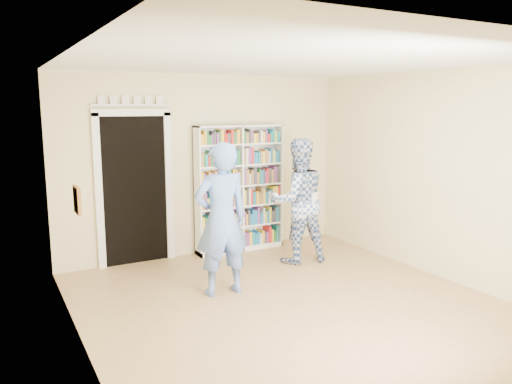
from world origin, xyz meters
TOP-DOWN VIEW (x-y plane):
  - floor at (0.00, 0.00)m, footprint 5.00×5.00m
  - ceiling at (0.00, 0.00)m, footprint 5.00×5.00m
  - wall_back at (0.00, 2.50)m, footprint 4.50×0.00m
  - wall_left at (-2.25, 0.00)m, footprint 0.00×5.00m
  - wall_right at (2.25, 0.00)m, footprint 0.00×5.00m
  - bookshelf at (0.49, 2.34)m, footprint 1.42×0.27m
  - doorway at (-1.10, 2.48)m, footprint 1.10×0.08m
  - wall_art at (-2.23, 0.20)m, footprint 0.03×0.25m
  - man_blue at (-0.53, 0.79)m, footprint 0.69×0.47m
  - man_plaid at (0.96, 1.42)m, footprint 0.97×0.82m
  - paper_sheet at (1.11, 1.21)m, footprint 0.17×0.10m

SIDE VIEW (x-z plane):
  - floor at x=0.00m, z-range 0.00..0.00m
  - man_plaid at x=0.96m, z-range 0.00..1.79m
  - paper_sheet at x=1.11m, z-range 0.77..1.04m
  - man_blue at x=-0.53m, z-range 0.00..1.83m
  - bookshelf at x=0.49m, z-range 0.01..1.96m
  - doorway at x=-1.10m, z-range -0.04..2.39m
  - wall_back at x=0.00m, z-range -0.90..3.60m
  - wall_left at x=-2.25m, z-range -1.15..3.85m
  - wall_right at x=2.25m, z-range -1.15..3.85m
  - wall_art at x=-2.23m, z-range 1.27..1.52m
  - ceiling at x=0.00m, z-range 2.70..2.70m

